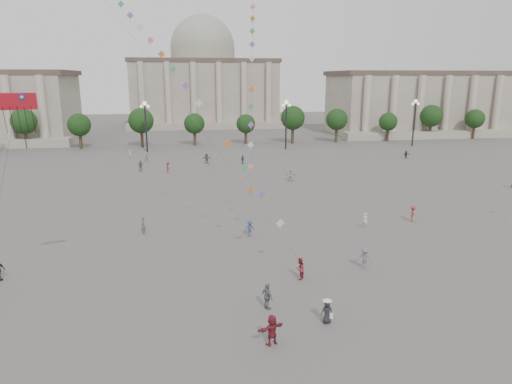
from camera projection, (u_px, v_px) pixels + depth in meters
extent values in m
plane|color=#5B5856|center=(294.00, 304.00, 31.80)|extent=(360.00, 360.00, 0.00)
cube|color=gray|center=(469.00, 104.00, 132.21)|extent=(80.00, 22.00, 16.00)
cube|color=#4C3F37|center=(473.00, 73.00, 130.11)|extent=(81.60, 22.44, 1.20)
cube|color=gray|center=(496.00, 133.00, 121.45)|extent=(84.00, 4.00, 2.00)
cube|color=gray|center=(204.00, 94.00, 153.92)|extent=(46.00, 30.00, 20.00)
cube|color=#4C3F37|center=(203.00, 62.00, 151.34)|extent=(46.92, 30.60, 1.20)
cube|color=gray|center=(207.00, 126.00, 139.82)|extent=(48.30, 4.00, 2.00)
cylinder|color=gray|center=(203.00, 56.00, 150.88)|extent=(21.00, 21.00, 5.00)
sphere|color=#99998B|center=(203.00, 48.00, 150.27)|extent=(21.00, 21.00, 21.00)
cylinder|color=#34271A|center=(23.00, 142.00, 99.76)|extent=(0.70, 0.70, 3.52)
sphere|color=black|center=(21.00, 125.00, 98.86)|extent=(5.12, 5.12, 5.12)
cylinder|color=#34271A|center=(81.00, 141.00, 101.57)|extent=(0.70, 0.70, 3.52)
sphere|color=black|center=(79.00, 124.00, 100.67)|extent=(5.12, 5.12, 5.12)
cylinder|color=#34271A|center=(136.00, 140.00, 103.38)|extent=(0.70, 0.70, 3.52)
sphere|color=black|center=(135.00, 123.00, 102.49)|extent=(5.12, 5.12, 5.12)
cylinder|color=#34271A|center=(189.00, 138.00, 105.20)|extent=(0.70, 0.70, 3.52)
sphere|color=black|center=(189.00, 122.00, 104.30)|extent=(5.12, 5.12, 5.12)
cylinder|color=#34271A|center=(241.00, 137.00, 107.01)|extent=(0.70, 0.70, 3.52)
sphere|color=black|center=(241.00, 122.00, 106.11)|extent=(5.12, 5.12, 5.12)
cylinder|color=#34271A|center=(291.00, 136.00, 108.82)|extent=(0.70, 0.70, 3.52)
sphere|color=black|center=(291.00, 121.00, 107.93)|extent=(5.12, 5.12, 5.12)
cylinder|color=#34271A|center=(339.00, 135.00, 110.64)|extent=(0.70, 0.70, 3.52)
sphere|color=black|center=(340.00, 120.00, 109.74)|extent=(5.12, 5.12, 5.12)
cylinder|color=#34271A|center=(386.00, 135.00, 112.45)|extent=(0.70, 0.70, 3.52)
sphere|color=black|center=(387.00, 120.00, 111.55)|extent=(5.12, 5.12, 5.12)
cylinder|color=#34271A|center=(431.00, 134.00, 114.26)|extent=(0.70, 0.70, 3.52)
sphere|color=black|center=(432.00, 119.00, 113.37)|extent=(5.12, 5.12, 5.12)
cylinder|color=#34271A|center=(474.00, 133.00, 116.08)|extent=(0.70, 0.70, 3.52)
sphere|color=black|center=(476.00, 118.00, 115.18)|extent=(5.12, 5.12, 5.12)
cylinder|color=#262628|center=(146.00, 129.00, 95.38)|extent=(0.36, 0.36, 10.00)
sphere|color=#FFE5B2|center=(145.00, 104.00, 94.12)|extent=(0.90, 0.90, 0.90)
sphere|color=#FFE5B2|center=(141.00, 106.00, 94.16)|extent=(0.60, 0.60, 0.60)
sphere|color=#FFE5B2|center=(148.00, 106.00, 94.37)|extent=(0.60, 0.60, 0.60)
cylinder|color=#262628|center=(286.00, 126.00, 99.92)|extent=(0.36, 0.36, 10.00)
sphere|color=#FFE5B2|center=(286.00, 102.00, 98.65)|extent=(0.90, 0.90, 0.90)
sphere|color=#FFE5B2|center=(283.00, 105.00, 98.69)|extent=(0.60, 0.60, 0.60)
sphere|color=#FFE5B2|center=(289.00, 105.00, 98.90)|extent=(0.60, 0.60, 0.60)
cylinder|color=#262628|center=(414.00, 124.00, 104.45)|extent=(0.36, 0.36, 10.00)
sphere|color=#FFE5B2|center=(416.00, 101.00, 103.19)|extent=(0.90, 0.90, 0.90)
sphere|color=#FFE5B2|center=(413.00, 104.00, 103.23)|extent=(0.60, 0.60, 0.60)
sphere|color=#FFE5B2|center=(418.00, 104.00, 103.44)|extent=(0.60, 0.60, 0.60)
imported|color=navy|center=(243.00, 159.00, 83.56)|extent=(0.97, 0.94, 1.62)
imported|color=beige|center=(146.00, 156.00, 86.40)|extent=(1.19, 1.76, 1.82)
imported|color=slate|center=(365.00, 258.00, 37.50)|extent=(1.38, 1.22, 1.86)
imported|color=#B9B9B4|center=(291.00, 175.00, 69.55)|extent=(1.88, 1.21, 1.93)
imported|color=maroon|center=(413.00, 214.00, 49.97)|extent=(1.23, 1.31, 1.77)
imported|color=black|center=(406.00, 155.00, 89.06)|extent=(1.45, 0.62, 1.51)
imported|color=#B9B9B5|center=(130.00, 154.00, 88.56)|extent=(0.60, 0.76, 1.85)
imported|color=slate|center=(207.00, 158.00, 83.92)|extent=(1.84, 1.13, 1.89)
imported|color=silver|center=(365.00, 220.00, 47.97)|extent=(0.60, 0.69, 1.60)
imported|color=#58585C|center=(140.00, 166.00, 76.87)|extent=(1.18, 0.92, 1.86)
imported|color=maroon|center=(168.00, 167.00, 76.07)|extent=(0.94, 1.26, 1.73)
imported|color=#5A5A5E|center=(143.00, 225.00, 45.81)|extent=(0.61, 0.78, 1.88)
imported|color=maroon|center=(272.00, 330.00, 26.81)|extent=(1.84, 1.16, 1.89)
imported|color=slate|center=(267.00, 297.00, 30.92)|extent=(0.89, 1.18, 1.86)
imported|color=maroon|center=(300.00, 269.00, 35.56)|extent=(1.03, 1.08, 1.76)
imported|color=#394380|center=(250.00, 228.00, 45.24)|extent=(1.24, 0.96, 1.69)
imported|color=black|center=(327.00, 312.00, 29.21)|extent=(0.76, 0.50, 1.54)
cone|color=white|center=(327.00, 300.00, 29.01)|extent=(0.52, 0.52, 0.14)
cylinder|color=white|center=(327.00, 301.00, 29.02)|extent=(0.60, 0.60, 0.02)
cube|color=white|center=(331.00, 316.00, 29.16)|extent=(0.22, 0.10, 0.35)
cube|color=red|center=(17.00, 101.00, 26.98)|extent=(2.26, 1.08, 1.02)
cube|color=#178328|center=(9.00, 97.00, 26.83)|extent=(0.39, 0.28, 0.34)
cube|color=#212FB7|center=(22.00, 97.00, 26.94)|extent=(0.39, 0.28, 0.34)
sphere|color=gold|center=(9.00, 97.00, 26.79)|extent=(0.20, 0.20, 0.20)
sphere|color=gold|center=(22.00, 97.00, 26.90)|extent=(0.20, 0.20, 0.20)
cylinder|color=#3F3F3F|center=(127.00, 29.00, 52.88)|extent=(0.02, 0.02, 70.36)
cube|color=silver|center=(280.00, 223.00, 36.57)|extent=(0.76, 0.25, 0.76)
cube|color=#915DBB|center=(262.00, 193.00, 37.86)|extent=(0.76, 0.25, 0.76)
cube|color=#4FAB60|center=(244.00, 167.00, 39.18)|extent=(0.76, 0.25, 0.76)
cube|color=orange|center=(228.00, 144.00, 40.52)|extent=(0.76, 0.25, 0.76)
cube|color=pink|center=(213.00, 123.00, 41.88)|extent=(0.76, 0.25, 0.76)
cube|color=silver|center=(199.00, 103.00, 43.26)|extent=(0.76, 0.25, 0.76)
cube|color=#915DBB|center=(186.00, 86.00, 44.64)|extent=(0.76, 0.25, 0.76)
cube|color=#4FAB60|center=(173.00, 69.00, 46.03)|extent=(0.76, 0.25, 0.76)
cube|color=orange|center=(161.00, 54.00, 47.43)|extent=(0.76, 0.25, 0.76)
cube|color=pink|center=(150.00, 40.00, 48.83)|extent=(0.76, 0.25, 0.76)
cube|color=silver|center=(140.00, 27.00, 50.24)|extent=(0.76, 0.25, 0.76)
cube|color=#915DBB|center=(130.00, 15.00, 51.66)|extent=(0.76, 0.25, 0.76)
cube|color=#4FAB60|center=(121.00, 4.00, 53.08)|extent=(0.76, 0.25, 0.76)
cube|color=orange|center=(250.00, 191.00, 45.97)|extent=(0.76, 0.25, 0.76)
cube|color=pink|center=(250.00, 167.00, 47.00)|extent=(0.76, 0.25, 0.76)
cube|color=silver|center=(251.00, 145.00, 48.07)|extent=(0.76, 0.25, 0.76)
cube|color=#915DBB|center=(251.00, 125.00, 49.16)|extent=(0.76, 0.25, 0.76)
cube|color=#4FAB60|center=(251.00, 106.00, 50.27)|extent=(0.76, 0.25, 0.76)
cube|color=orange|center=(251.00, 89.00, 51.39)|extent=(0.76, 0.25, 0.76)
cube|color=pink|center=(252.00, 73.00, 52.52)|extent=(0.76, 0.25, 0.76)
cube|color=silver|center=(252.00, 58.00, 53.66)|extent=(0.76, 0.25, 0.76)
cube|color=#915DBB|center=(252.00, 44.00, 54.81)|extent=(0.76, 0.25, 0.76)
cube|color=#4FAB60|center=(252.00, 31.00, 55.97)|extent=(0.76, 0.25, 0.76)
cube|color=orange|center=(253.00, 18.00, 57.13)|extent=(0.76, 0.25, 0.76)
cube|color=pink|center=(253.00, 7.00, 58.30)|extent=(0.76, 0.25, 0.76)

